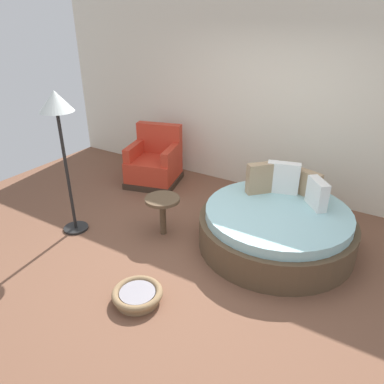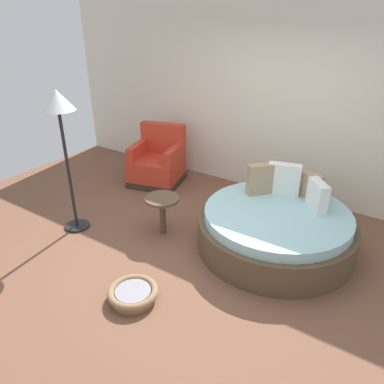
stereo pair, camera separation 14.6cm
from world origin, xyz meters
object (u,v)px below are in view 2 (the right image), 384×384
round_daybed (276,228)px  pet_basket (133,294)px  side_table (162,204)px  floor_lamp (59,114)px  red_armchair (158,163)px

round_daybed → pet_basket: (-0.82, -1.67, -0.19)m
round_daybed → side_table: round_daybed is taller
round_daybed → floor_lamp: floor_lamp is taller
side_table → floor_lamp: size_ratio=0.29×
round_daybed → side_table: size_ratio=3.60×
round_daybed → pet_basket: 1.87m
red_armchair → round_daybed: bearing=-17.0°
pet_basket → floor_lamp: 2.23m
round_daybed → red_armchair: bearing=163.0°
red_armchair → floor_lamp: (0.01, -1.78, 1.20)m
red_armchair → side_table: 1.65m
pet_basket → floor_lamp: size_ratio=0.28×
round_daybed → pet_basket: round_daybed is taller
side_table → floor_lamp: floor_lamp is taller
pet_basket → side_table: (-0.51, 1.15, 0.35)m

